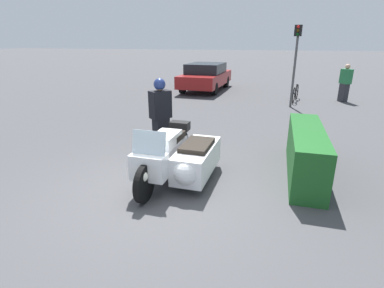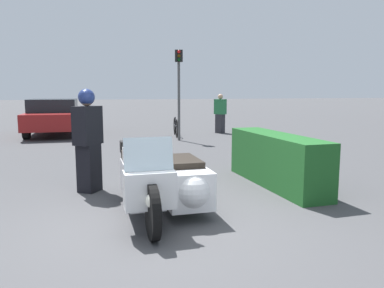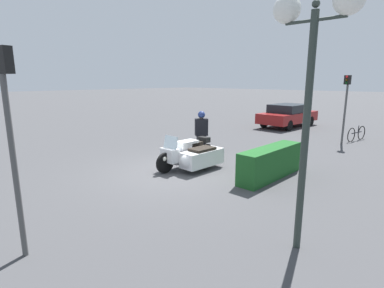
# 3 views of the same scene
# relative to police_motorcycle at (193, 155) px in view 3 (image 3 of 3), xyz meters

# --- Properties ---
(ground_plane) EXTENTS (160.00, 160.00, 0.00)m
(ground_plane) POSITION_rel_police_motorcycle_xyz_m (0.71, -0.17, -0.47)
(ground_plane) COLOR #424244
(police_motorcycle) EXTENTS (2.57, 1.23, 1.16)m
(police_motorcycle) POSITION_rel_police_motorcycle_xyz_m (0.00, 0.00, 0.00)
(police_motorcycle) COLOR black
(police_motorcycle) RESTS_ON ground
(officer_rider) EXTENTS (0.55, 0.52, 1.73)m
(officer_rider) POSITION_rel_police_motorcycle_xyz_m (-1.48, -0.96, 0.45)
(officer_rider) COLOR black
(officer_rider) RESTS_ON ground
(hedge_bush_curbside) EXTENTS (2.69, 0.60, 0.93)m
(hedge_bush_curbside) POSITION_rel_police_motorcycle_xyz_m (-0.95, 2.29, -0.00)
(hedge_bush_curbside) COLOR #1E5623
(hedge_bush_curbside) RESTS_ON ground
(twin_lamp_post) EXTENTS (0.44, 1.36, 4.19)m
(twin_lamp_post) POSITION_rel_police_motorcycle_xyz_m (2.14, 4.58, 3.00)
(twin_lamp_post) COLOR #2D3833
(twin_lamp_post) RESTS_ON ground
(traffic_light_near) EXTENTS (0.22, 0.28, 3.36)m
(traffic_light_near) POSITION_rel_police_motorcycle_xyz_m (5.51, 1.41, 1.75)
(traffic_light_near) COLOR #4C4C4C
(traffic_light_near) RESTS_ON ground
(traffic_light_far) EXTENTS (0.22, 0.28, 3.08)m
(traffic_light_far) POSITION_rel_police_motorcycle_xyz_m (-7.52, 2.22, 1.58)
(traffic_light_far) COLOR #4C4C4C
(traffic_light_far) RESTS_ON ground
(parked_car_background) EXTENTS (4.47, 2.05, 1.40)m
(parked_car_background) POSITION_rel_police_motorcycle_xyz_m (-10.78, -2.04, 0.27)
(parked_car_background) COLOR maroon
(parked_car_background) RESTS_ON ground
(bicycle_parked) EXTENTS (1.69, 0.33, 0.74)m
(bicycle_parked) POSITION_rel_police_motorcycle_xyz_m (-8.91, 2.44, -0.13)
(bicycle_parked) COLOR black
(bicycle_parked) RESTS_ON ground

